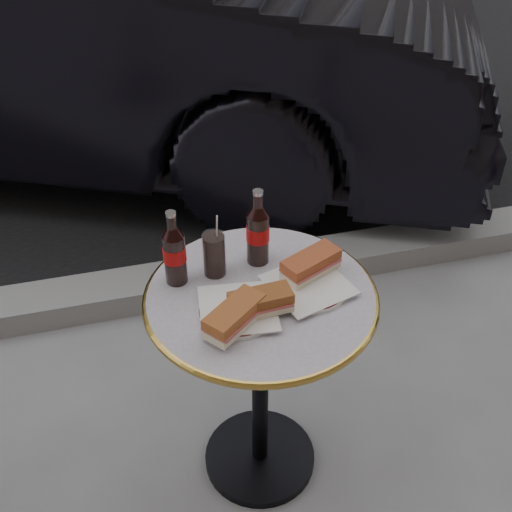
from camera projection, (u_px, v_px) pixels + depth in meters
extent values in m
plane|color=gray|center=(260.00, 459.00, 2.13)|extent=(80.00, 80.00, 0.00)
cube|color=black|center=(122.00, 8.00, 5.94)|extent=(40.00, 8.00, 0.00)
cube|color=gray|center=(207.00, 279.00, 2.79)|extent=(40.00, 0.20, 0.12)
cylinder|color=white|center=(238.00, 311.00, 1.62)|extent=(0.25, 0.25, 0.01)
cylinder|color=white|center=(308.00, 287.00, 1.69)|extent=(0.23, 0.23, 0.01)
cube|color=#A6562A|center=(235.00, 317.00, 1.55)|extent=(0.18, 0.17, 0.06)
cube|color=brown|center=(261.00, 303.00, 1.59)|extent=(0.16, 0.08, 0.05)
cube|color=#A74C2A|center=(311.00, 265.00, 1.71)|extent=(0.18, 0.14, 0.06)
cylinder|color=black|center=(214.00, 254.00, 1.71)|extent=(0.07, 0.07, 0.13)
imported|color=black|center=(22.00, 4.00, 3.41)|extent=(3.59, 5.16, 1.61)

